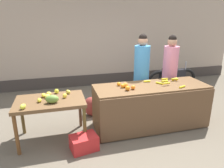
% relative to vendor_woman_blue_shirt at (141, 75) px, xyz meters
% --- Properties ---
extents(ground_plane, '(24.00, 24.00, 0.00)m').
position_rel_vendor_woman_blue_shirt_xyz_m(ground_plane, '(-0.59, -0.64, -0.92)').
color(ground_plane, '#665B4C').
extents(market_wall_back, '(9.91, 0.23, 3.35)m').
position_rel_vendor_woman_blue_shirt_xyz_m(market_wall_back, '(-0.59, 2.42, 0.73)').
color(market_wall_back, tan).
rests_on(market_wall_back, ground).
extents(fruit_stall_counter, '(2.26, 0.81, 0.87)m').
position_rel_vendor_woman_blue_shirt_xyz_m(fruit_stall_counter, '(-0.05, -0.66, -0.48)').
color(fruit_stall_counter, brown).
rests_on(fruit_stall_counter, ground).
extents(side_table_wooden, '(1.19, 0.78, 0.77)m').
position_rel_vendor_woman_blue_shirt_xyz_m(side_table_wooden, '(-1.98, -0.64, -0.23)').
color(side_table_wooden, brown).
rests_on(side_table_wooden, ground).
extents(banana_bunch_pile, '(0.79, 0.60, 0.07)m').
position_rel_vendor_woman_blue_shirt_xyz_m(banana_bunch_pile, '(0.35, -0.55, -0.02)').
color(banana_bunch_pile, yellow).
rests_on(banana_bunch_pile, fruit_stall_counter).
extents(orange_pile, '(0.27, 0.39, 0.09)m').
position_rel_vendor_woman_blue_shirt_xyz_m(orange_pile, '(-0.59, -0.66, -0.01)').
color(orange_pile, orange).
rests_on(orange_pile, fruit_stall_counter).
extents(mango_papaya_pile, '(0.85, 0.71, 0.14)m').
position_rel_vendor_woman_blue_shirt_xyz_m(mango_papaya_pile, '(-1.97, -0.67, -0.09)').
color(mango_papaya_pile, yellow).
rests_on(mango_papaya_pile, side_table_wooden).
extents(vendor_woman_blue_shirt, '(0.34, 0.34, 1.82)m').
position_rel_vendor_woman_blue_shirt_xyz_m(vendor_woman_blue_shirt, '(0.00, 0.00, 0.00)').
color(vendor_woman_blue_shirt, '#33333D').
rests_on(vendor_woman_blue_shirt, ground).
extents(vendor_woman_pink_shirt, '(0.34, 0.34, 1.78)m').
position_rel_vendor_woman_blue_shirt_xyz_m(vendor_woman_pink_shirt, '(0.72, 0.01, -0.02)').
color(vendor_woman_pink_shirt, '#33333D').
rests_on(vendor_woman_pink_shirt, ground).
extents(parked_motorcycle, '(1.60, 0.18, 0.88)m').
position_rel_vendor_woman_blue_shirt_xyz_m(parked_motorcycle, '(1.52, 1.18, -0.52)').
color(parked_motorcycle, black).
rests_on(parked_motorcycle, ground).
extents(produce_crate, '(0.49, 0.40, 0.26)m').
position_rel_vendor_woman_blue_shirt_xyz_m(produce_crate, '(-1.48, -1.13, -0.79)').
color(produce_crate, red).
rests_on(produce_crate, ground).
extents(produce_sack, '(0.47, 0.46, 0.44)m').
position_rel_vendor_woman_blue_shirt_xyz_m(produce_sack, '(-1.13, 0.12, -0.70)').
color(produce_sack, maroon).
rests_on(produce_sack, ground).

